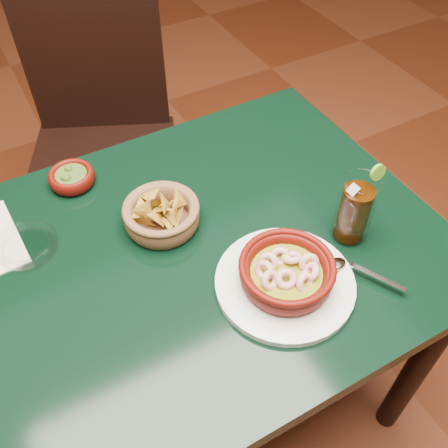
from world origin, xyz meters
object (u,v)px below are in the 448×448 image
dining_chair (102,139)px  chip_basket (162,215)px  cola_drink (355,210)px  dining_table (164,289)px  shrimp_plate (286,275)px

dining_chair → chip_basket: bearing=-93.9°
chip_basket → cola_drink: size_ratio=1.08×
cola_drink → chip_basket: bearing=146.4°
dining_table → cola_drink: (0.38, -0.13, 0.18)m
dining_chair → chip_basket: 0.66m
chip_basket → cola_drink: bearing=-33.6°
dining_chair → chip_basket: (-0.04, -0.62, 0.24)m
dining_table → cola_drink: 0.44m
shrimp_plate → chip_basket: size_ratio=1.68×
dining_chair → chip_basket: size_ratio=5.00×
dining_chair → shrimp_plate: size_ratio=2.98×
dining_chair → shrimp_plate: bearing=-83.4°
cola_drink → dining_table: bearing=161.3°
dining_table → dining_chair: 0.72m
dining_chair → cola_drink: dining_chair is taller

